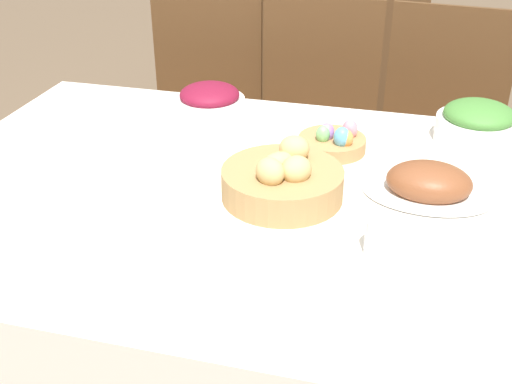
{
  "coord_description": "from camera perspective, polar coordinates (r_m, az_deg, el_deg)",
  "views": [
    {
      "loc": [
        0.33,
        -1.22,
        1.43
      ],
      "look_at": [
        0.03,
        -0.08,
        0.77
      ],
      "focal_mm": 45.0,
      "sensor_mm": 36.0,
      "label": 1
    }
  ],
  "objects": [
    {
      "name": "egg_basket",
      "position": [
        1.62,
        6.9,
        4.47
      ],
      "size": [
        0.17,
        0.17,
        0.08
      ],
      "color": "#AD8451",
      "rests_on": "dining_table"
    },
    {
      "name": "ham_platter",
      "position": [
        1.46,
        15.1,
        0.68
      ],
      "size": [
        0.29,
        0.2,
        0.08
      ],
      "color": "white",
      "rests_on": "dining_table"
    },
    {
      "name": "spoon",
      "position": [
        1.11,
        7.44,
        -9.86
      ],
      "size": [
        0.02,
        0.18,
        0.0
      ],
      "rotation": [
        0.0,
        0.0,
        0.07
      ],
      "color": "silver",
      "rests_on": "dining_table"
    },
    {
      "name": "chair_far_left",
      "position": [
        2.43,
        -4.99,
        6.56
      ],
      "size": [
        0.43,
        0.43,
        0.94
      ],
      "rotation": [
        0.0,
        0.0,
        0.02
      ],
      "color": "brown",
      "rests_on": "ground"
    },
    {
      "name": "dining_table",
      "position": [
        1.65,
        -0.26,
        -10.93
      ],
      "size": [
        1.57,
        1.08,
        0.73
      ],
      "color": "white",
      "rests_on": "ground"
    },
    {
      "name": "butter_dish",
      "position": [
        1.35,
        -11.38,
        -1.77
      ],
      "size": [
        0.14,
        0.09,
        0.03
      ],
      "color": "white",
      "rests_on": "dining_table"
    },
    {
      "name": "chair_far_center",
      "position": [
        2.33,
        5.44,
        5.49
      ],
      "size": [
        0.47,
        0.47,
        0.94
      ],
      "rotation": [
        0.0,
        0.0,
        0.12
      ],
      "color": "brown",
      "rests_on": "ground"
    },
    {
      "name": "green_salad_bowl",
      "position": [
        1.74,
        19.09,
        5.77
      ],
      "size": [
        0.21,
        0.21,
        0.11
      ],
      "color": "white",
      "rests_on": "dining_table"
    },
    {
      "name": "drinking_cup",
      "position": [
        1.23,
        11.16,
        -4.02
      ],
      "size": [
        0.07,
        0.07,
        0.07
      ],
      "color": "silver",
      "rests_on": "dining_table"
    },
    {
      "name": "beet_salad_bowl",
      "position": [
        1.83,
        -4.13,
        8.08
      ],
      "size": [
        0.2,
        0.2,
        0.09
      ],
      "color": "white",
      "rests_on": "dining_table"
    },
    {
      "name": "knife",
      "position": [
        1.11,
        5.89,
        -9.64
      ],
      "size": [
        0.02,
        0.18,
        0.0
      ],
      "rotation": [
        0.0,
        0.0,
        -0.07
      ],
      "color": "silver",
      "rests_on": "dining_table"
    },
    {
      "name": "chair_far_right",
      "position": [
        2.31,
        15.71,
        4.26
      ],
      "size": [
        0.46,
        0.46,
        0.94
      ],
      "rotation": [
        0.0,
        0.0,
        -0.1
      ],
      "color": "brown",
      "rests_on": "ground"
    },
    {
      "name": "sideboard",
      "position": [
        3.29,
        3.47,
        11.41
      ],
      "size": [
        1.24,
        0.44,
        0.86
      ],
      "color": "brown",
      "rests_on": "ground"
    },
    {
      "name": "dinner_plate",
      "position": [
        1.14,
        -1.69,
        -8.39
      ],
      "size": [
        0.25,
        0.25,
        0.01
      ],
      "color": "white",
      "rests_on": "dining_table"
    },
    {
      "name": "fork",
      "position": [
        1.18,
        -8.78,
        -7.26
      ],
      "size": [
        0.02,
        0.18,
        0.0
      ],
      "rotation": [
        0.0,
        0.0,
        -0.07
      ],
      "color": "silver",
      "rests_on": "dining_table"
    },
    {
      "name": "bread_basket",
      "position": [
        1.39,
        2.41,
        1.06
      ],
      "size": [
        0.27,
        0.27,
        0.12
      ],
      "color": "#AD8451",
      "rests_on": "dining_table"
    }
  ]
}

